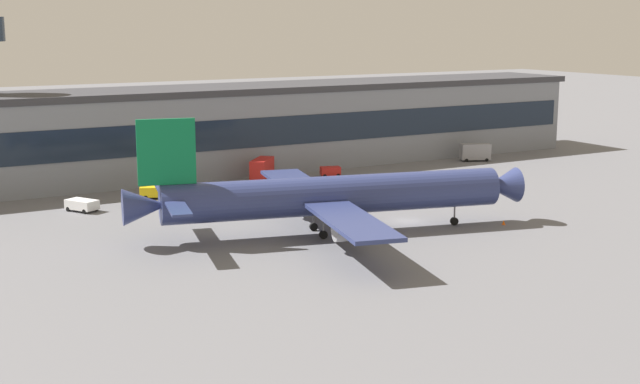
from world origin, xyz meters
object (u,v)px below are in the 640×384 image
Objects in this scene: traffic_cone_0 at (504,222)px; pushback_tractor at (82,204)px; catering_truck at (262,169)px; baggage_tug at (331,171)px; stair_truck at (475,151)px; airliner at (328,196)px; belt_loader at (159,191)px.

pushback_tractor is at bearing 142.01° from traffic_cone_0.
baggage_tug is (13.15, -1.63, -1.21)m from catering_truck.
stair_truck is 34.92m from baggage_tug.
pushback_tractor is at bearing -166.33° from catering_truck.
catering_truck is (9.24, 39.01, -2.95)m from airliner.
airliner is 13.44× the size of baggage_tug.
baggage_tug is (34.02, 3.41, -0.07)m from belt_loader.
stair_truck is (68.91, 4.62, 0.83)m from belt_loader.
pushback_tractor is at bearing -171.95° from baggage_tug.
pushback_tractor is 0.85× the size of stair_truck.
traffic_cone_0 is at bearing -87.90° from baggage_tug.
baggage_tug is (47.37, 6.70, 0.04)m from pushback_tractor.
baggage_tug is at bearing -178.01° from stair_truck.
belt_loader is at bearing 130.63° from traffic_cone_0.
airliner is 69.14m from stair_truck.
pushback_tractor is 47.84m from baggage_tug.
airliner is at bearing -120.92° from baggage_tug.
airliner is 25.70m from traffic_cone_0.
belt_loader is 21.50m from catering_truck.
baggage_tug is 45.02m from traffic_cone_0.
belt_loader reaches higher than pushback_tractor.
catering_truck is (-48.04, 0.42, 0.31)m from stair_truck.
pushback_tractor is (-24.98, 30.68, -4.19)m from airliner.
stair_truck is 48.04m from catering_truck.
airliner reaches higher than catering_truck.
pushback_tractor is at bearing -166.17° from belt_loader.
catering_truck is at bearing 172.95° from baggage_tug.
stair_truck reaches higher than belt_loader.
airliner is 8.13× the size of belt_loader.
traffic_cone_0 is at bearing -72.38° from catering_truck.
stair_truck is 56.93m from traffic_cone_0.
airliner is 9.94× the size of pushback_tractor.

